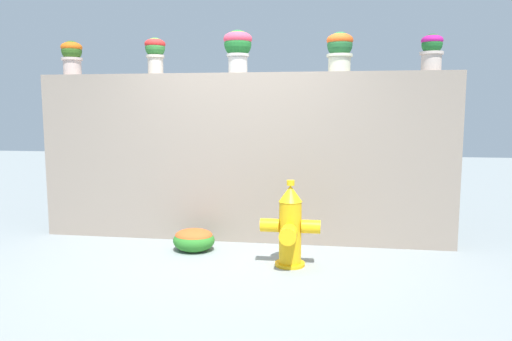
# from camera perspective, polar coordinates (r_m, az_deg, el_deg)

# --- Properties ---
(ground_plane) EXTENTS (24.00, 24.00, 0.00)m
(ground_plane) POSITION_cam_1_polar(r_m,az_deg,el_deg) (4.79, -4.04, -11.56)
(ground_plane) COLOR gray
(stone_wall) EXTENTS (4.84, 0.33, 1.96)m
(stone_wall) POSITION_cam_1_polar(r_m,az_deg,el_deg) (5.66, -1.63, 1.51)
(stone_wall) COLOR gray
(stone_wall) RESTS_ON ground
(potted_plant_0) EXTENTS (0.25, 0.25, 0.42)m
(potted_plant_0) POSITION_cam_1_polar(r_m,az_deg,el_deg) (6.43, -20.99, 12.66)
(potted_plant_0) COLOR beige
(potted_plant_0) RESTS_ON stone_wall
(potted_plant_1) EXTENTS (0.24, 0.24, 0.43)m
(potted_plant_1) POSITION_cam_1_polar(r_m,az_deg,el_deg) (5.98, -11.86, 13.63)
(potted_plant_1) COLOR #C1B2A1
(potted_plant_1) RESTS_ON stone_wall
(potted_plant_2) EXTENTS (0.33, 0.33, 0.48)m
(potted_plant_2) POSITION_cam_1_polar(r_m,az_deg,el_deg) (5.67, -2.17, 14.50)
(potted_plant_2) COLOR beige
(potted_plant_2) RESTS_ON stone_wall
(potted_plant_3) EXTENTS (0.29, 0.29, 0.44)m
(potted_plant_3) POSITION_cam_1_polar(r_m,az_deg,el_deg) (5.56, 9.90, 14.06)
(potted_plant_3) COLOR beige
(potted_plant_3) RESTS_ON stone_wall
(potted_plant_4) EXTENTS (0.25, 0.25, 0.40)m
(potted_plant_4) POSITION_cam_1_polar(r_m,az_deg,el_deg) (5.70, 20.12, 13.30)
(potted_plant_4) COLOR beige
(potted_plant_4) RESTS_ON stone_wall
(fire_hydrant) EXTENTS (0.59, 0.46, 0.86)m
(fire_hydrant) POSITION_cam_1_polar(r_m,az_deg,el_deg) (4.77, 4.06, -6.79)
(fire_hydrant) COLOR #EDAE12
(fire_hydrant) RESTS_ON ground
(flower_bush_left) EXTENTS (0.46, 0.41, 0.25)m
(flower_bush_left) POSITION_cam_1_polar(r_m,az_deg,el_deg) (5.38, -7.37, -8.04)
(flower_bush_left) COLOR #2E7D29
(flower_bush_left) RESTS_ON ground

